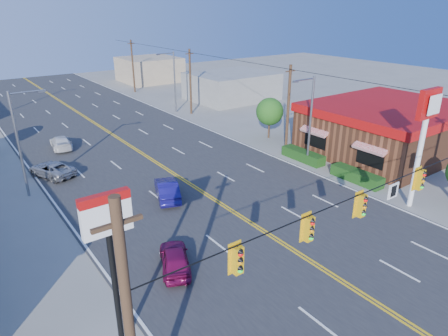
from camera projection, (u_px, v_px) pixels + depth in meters
ground at (362, 295)px, 19.99m from camera, size 160.00×160.00×0.00m
road at (169, 171)px, 34.96m from camera, size 20.00×120.00×0.06m
signal_span at (374, 209)px, 18.08m from camera, size 24.32×0.34×9.00m
kfc at (387, 128)px, 38.92m from camera, size 16.30×12.40×4.70m
kfc_pylon at (425, 125)px, 26.70m from camera, size 2.20×0.36×8.50m
pizza_hut_sign at (110, 242)px, 15.04m from camera, size 1.90×0.30×6.85m
streetlight_se at (309, 117)px, 34.65m from camera, size 2.55×0.25×8.00m
streetlight_ne at (173, 79)px, 52.62m from camera, size 2.55×0.25×8.00m
streetlight_sw at (21, 139)px, 28.88m from camera, size 2.55×0.25×8.00m
utility_pole_near at (288, 109)px, 38.53m from camera, size 0.28×0.28×8.40m
utility_pole_mid at (190, 82)px, 52.01m from camera, size 0.28×0.28×8.40m
utility_pole_far at (133, 66)px, 65.49m from camera, size 0.28×0.28×8.40m
tree_kfc_rear at (270, 112)px, 42.71m from camera, size 2.94×2.94×4.41m
bld_east_mid at (232, 86)px, 61.18m from camera, size 12.00×10.00×4.00m
bld_east_far at (150, 69)px, 75.94m from camera, size 10.00×10.00×4.40m
car_magenta at (175, 259)px, 21.73m from camera, size 2.89×4.05×1.28m
car_blue at (167, 190)px, 29.73m from camera, size 2.94×4.58×1.42m
car_white at (61, 143)px, 40.21m from camera, size 2.29×4.54×1.26m
car_silver at (52, 170)px, 33.65m from camera, size 3.52×4.91×1.24m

